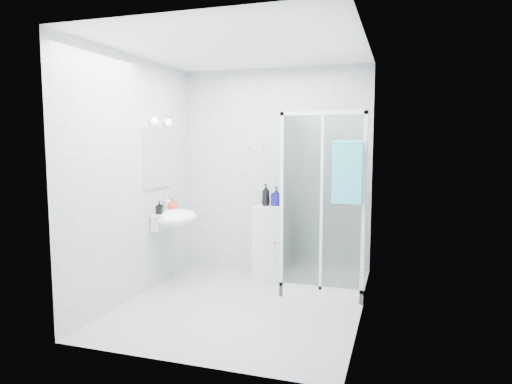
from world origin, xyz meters
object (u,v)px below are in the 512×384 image
(hand_towel, at_px, (347,171))
(soap_dispenser_black, at_px, (160,208))
(shampoo_bottle_a, at_px, (266,195))
(soap_dispenser_orange, at_px, (173,204))
(shower_enclosure, at_px, (319,251))
(storage_cabinet, at_px, (270,242))
(shampoo_bottle_b, at_px, (276,196))
(wall_basin, at_px, (175,218))

(hand_towel, bearing_deg, soap_dispenser_black, -178.13)
(shampoo_bottle_a, relative_size, soap_dispenser_orange, 1.75)
(shower_enclosure, distance_m, storage_cabinet, 0.70)
(hand_towel, distance_m, shampoo_bottle_b, 1.21)
(wall_basin, distance_m, soap_dispenser_black, 0.24)
(hand_towel, xyz_separation_m, soap_dispenser_black, (-2.10, -0.07, -0.46))
(shower_enclosure, relative_size, wall_basin, 3.57)
(shower_enclosure, xyz_separation_m, wall_basin, (-1.66, -0.32, 0.35))
(shampoo_bottle_a, distance_m, shampoo_bottle_b, 0.13)
(soap_dispenser_orange, bearing_deg, shampoo_bottle_b, 22.32)
(soap_dispenser_orange, xyz_separation_m, soap_dispenser_black, (-0.02, -0.28, -0.00))
(shampoo_bottle_b, bearing_deg, storage_cabinet, -150.91)
(shower_enclosure, relative_size, hand_towel, 3.12)
(shampoo_bottle_a, height_order, soap_dispenser_black, shampoo_bottle_a)
(shower_enclosure, bearing_deg, soap_dispenser_orange, -173.77)
(shower_enclosure, xyz_separation_m, shampoo_bottle_b, (-0.58, 0.29, 0.58))
(wall_basin, bearing_deg, shampoo_bottle_a, 30.90)
(hand_towel, xyz_separation_m, shampoo_bottle_b, (-0.92, 0.69, -0.37))
(wall_basin, height_order, hand_towel, hand_towel)
(storage_cabinet, bearing_deg, shampoo_bottle_b, 24.32)
(storage_cabinet, relative_size, shampoo_bottle_a, 3.39)
(wall_basin, distance_m, hand_towel, 2.09)
(wall_basin, relative_size, hand_towel, 0.87)
(hand_towel, relative_size, soap_dispenser_black, 4.24)
(storage_cabinet, xyz_separation_m, shampoo_bottle_b, (0.07, 0.04, 0.57))
(storage_cabinet, xyz_separation_m, hand_towel, (0.99, -0.65, 0.94))
(hand_towel, distance_m, soap_dispenser_black, 2.15)
(soap_dispenser_black, bearing_deg, storage_cabinet, 32.84)
(shower_enclosure, xyz_separation_m, soap_dispenser_orange, (-1.74, -0.19, 0.49))
(hand_towel, distance_m, soap_dispenser_orange, 2.14)
(storage_cabinet, height_order, soap_dispenser_black, soap_dispenser_black)
(shower_enclosure, relative_size, soap_dispenser_orange, 13.07)
(shampoo_bottle_a, distance_m, soap_dispenser_black, 1.28)
(shower_enclosure, xyz_separation_m, storage_cabinet, (-0.65, 0.25, 0.01))
(hand_towel, bearing_deg, shampoo_bottle_a, 148.09)
(hand_towel, height_order, shampoo_bottle_b, hand_towel)
(wall_basin, xyz_separation_m, soap_dispenser_orange, (-0.09, 0.13, 0.14))
(wall_basin, height_order, soap_dispenser_black, soap_dispenser_black)
(storage_cabinet, height_order, shampoo_bottle_b, shampoo_bottle_b)
(wall_basin, bearing_deg, storage_cabinet, 29.32)
(shower_enclosure, distance_m, soap_dispenser_orange, 1.82)
(shower_enclosure, distance_m, hand_towel, 1.08)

